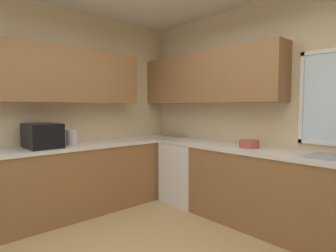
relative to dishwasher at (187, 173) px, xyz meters
The scene contains 7 objects.
room_shell 1.88m from the dishwasher, 55.89° to the right, with size 4.24×3.94×2.77m.
counter_run_left 1.70m from the dishwasher, 112.80° to the right, with size 0.65×3.55×0.91m.
counter_run_back 1.30m from the dishwasher, ahead, with size 3.33×0.65×0.91m.
dishwasher is the anchor object (origin of this frame).
microwave 2.02m from the dishwasher, 110.10° to the right, with size 0.48×0.36×0.29m, color black.
kettle 1.69m from the dishwasher, 113.80° to the right, with size 0.15×0.15×0.20m, color #B7B7BC.
bowl 1.12m from the dishwasher, ahead, with size 0.23×0.23×0.09m, color #B74C42.
Camera 1 is at (1.69, -1.32, 1.39)m, focal length 29.63 mm.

